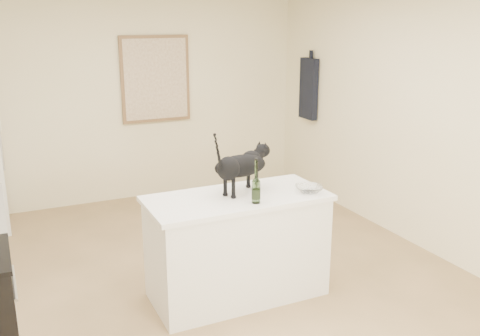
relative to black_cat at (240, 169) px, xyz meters
The scene contains 11 objects.
floor 1.13m from the black_cat, 138.88° to the left, with size 5.50×5.50×0.00m, color #A78459.
wall_back 2.90m from the black_cat, 93.14° to the left, with size 4.50×4.50×0.00m, color #F3E6BC.
wall_right 2.10m from the black_cat, ahead, with size 5.50×5.50×0.00m, color #F3E6BC.
island_base 0.68m from the black_cat, 133.51° to the right, with size 1.44×0.67×0.86m, color white.
island_top 0.24m from the black_cat, 133.51° to the right, with size 1.50×0.70×0.04m, color white.
artwork_frame 2.90m from the black_cat, 87.17° to the left, with size 0.90×0.03×1.10m, color brown.
artwork_canvas 2.88m from the black_cat, 87.15° to the left, with size 0.82×0.00×1.02m, color beige.
hanging_garment 3.00m from the black_cat, 47.13° to the left, with size 0.08×0.34×0.80m, color black.
black_cat is the anchor object (origin of this frame).
wine_bottle 0.28m from the black_cat, 88.77° to the right, with size 0.07×0.07×0.32m, color #2C5020.
glass_bowl 0.60m from the black_cat, 23.52° to the right, with size 0.23×0.23×0.06m, color silver.
Camera 1 is at (-1.63, -3.94, 2.31)m, focal length 39.66 mm.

